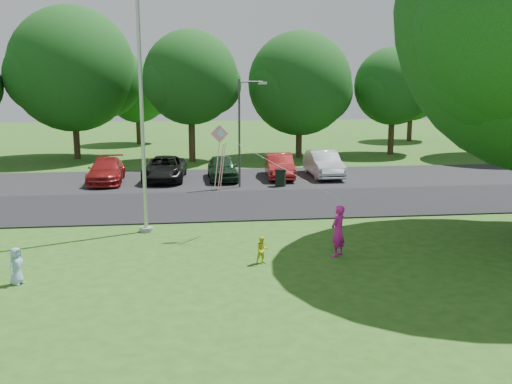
{
  "coord_description": "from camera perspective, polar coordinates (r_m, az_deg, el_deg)",
  "views": [
    {
      "loc": [
        -1.93,
        -15.79,
        5.62
      ],
      "look_at": [
        0.48,
        4.0,
        1.6
      ],
      "focal_mm": 40.0,
      "sensor_mm": 36.0,
      "label": 1
    }
  ],
  "objects": [
    {
      "name": "ground",
      "position": [
        16.87,
        0.01,
        -8.05
      ],
      "size": [
        120.0,
        120.0,
        0.0
      ],
      "primitive_type": "plane",
      "color": "#265616",
      "rests_on": "ground"
    },
    {
      "name": "parking_strip",
      "position": [
        31.85,
        -3.37,
        1.26
      ],
      "size": [
        42.0,
        7.0,
        0.06
      ],
      "primitive_type": "cube",
      "color": "black",
      "rests_on": "ground"
    },
    {
      "name": "flagpole",
      "position": [
        20.9,
        -11.33,
        7.19
      ],
      "size": [
        0.5,
        0.5,
        10.0
      ],
      "color": "#B7BABF",
      "rests_on": "ground"
    },
    {
      "name": "street_lamp",
      "position": [
        29.09,
        -1.28,
        6.88
      ],
      "size": [
        1.52,
        0.6,
        5.54
      ],
      "rotation": [
        0.0,
        0.0,
        0.31
      ],
      "color": "#3F3F44",
      "rests_on": "ground"
    },
    {
      "name": "park_road",
      "position": [
        25.49,
        -2.44,
        -1.28
      ],
      "size": [
        60.0,
        6.0,
        0.06
      ],
      "primitive_type": "cube",
      "color": "black",
      "rests_on": "ground"
    },
    {
      "name": "child_yellow",
      "position": [
        17.5,
        0.63,
        -5.84
      ],
      "size": [
        0.47,
        0.4,
        0.86
      ],
      "primitive_type": "imported",
      "rotation": [
        0.0,
        0.0,
        0.18
      ],
      "color": "#D1E023",
      "rests_on": "ground"
    },
    {
      "name": "trash_can",
      "position": [
        29.64,
        2.47,
        1.39
      ],
      "size": [
        0.59,
        0.59,
        0.94
      ],
      "rotation": [
        0.0,
        0.0,
        0.03
      ],
      "color": "black",
      "rests_on": "ground"
    },
    {
      "name": "parked_cars",
      "position": [
        31.65,
        -4.22,
        2.47
      ],
      "size": [
        13.78,
        4.93,
        1.45
      ],
      "color": "maroon",
      "rests_on": "ground"
    },
    {
      "name": "tree_row",
      "position": [
        40.18,
        -1.96,
        11.52
      ],
      "size": [
        64.35,
        11.94,
        10.88
      ],
      "color": "#332316",
      "rests_on": "ground"
    },
    {
      "name": "child_blue",
      "position": [
        17.12,
        -22.84,
        -6.83
      ],
      "size": [
        0.53,
        0.61,
        1.05
      ],
      "primitive_type": "imported",
      "rotation": [
        0.0,
        0.0,
        1.1
      ],
      "color": "#8FB3DB",
      "rests_on": "ground"
    },
    {
      "name": "horizon_trees",
      "position": [
        50.05,
        -0.06,
        9.88
      ],
      "size": [
        77.46,
        7.2,
        7.02
      ],
      "color": "#332316",
      "rests_on": "ground"
    },
    {
      "name": "kite",
      "position": [
        20.04,
        -3.47,
        4.56
      ],
      "size": [
        3.89,
        3.13,
        2.74
      ],
      "rotation": [
        0.0,
        0.0,
        -0.08
      ],
      "color": "pink",
      "rests_on": "ground"
    },
    {
      "name": "woman",
      "position": [
        18.34,
        8.2,
        -3.87
      ],
      "size": [
        0.71,
        0.7,
        1.65
      ],
      "primitive_type": "imported",
      "rotation": [
        0.0,
        0.0,
        3.89
      ],
      "color": "#CD1B92",
      "rests_on": "ground"
    }
  ]
}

